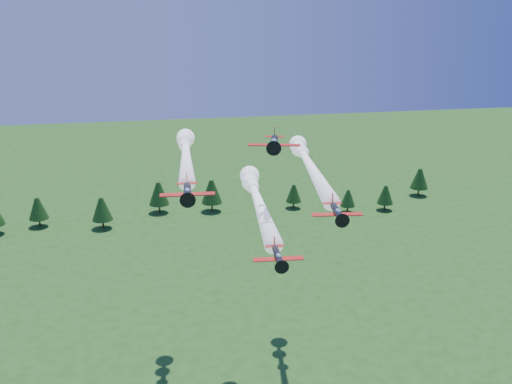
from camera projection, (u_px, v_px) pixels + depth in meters
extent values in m
cylinder|color=black|center=(278.00, 256.00, 72.63)|extent=(1.28, 4.74, 0.87)
cone|color=black|center=(281.00, 265.00, 70.04)|extent=(0.93, 0.85, 0.87)
cone|color=black|center=(282.00, 267.00, 69.55)|extent=(0.41, 0.42, 0.38)
cylinder|color=black|center=(282.00, 267.00, 69.41)|extent=(1.82, 0.20, 1.82)
cube|color=red|center=(278.00, 259.00, 72.39)|extent=(6.50, 1.74, 0.10)
cube|color=red|center=(274.00, 246.00, 75.53)|extent=(2.57, 0.96, 0.06)
cube|color=red|center=(274.00, 241.00, 75.41)|extent=(0.15, 0.83, 1.26)
ellipsoid|color=#82A6C8|center=(279.00, 256.00, 71.79)|extent=(0.71, 1.09, 0.54)
sphere|color=white|center=(253.00, 187.00, 100.75)|extent=(2.30, 2.30, 2.30)
sphere|color=white|center=(251.00, 181.00, 104.26)|extent=(3.00, 3.00, 3.00)
sphere|color=white|center=(249.00, 176.00, 107.78)|extent=(3.70, 3.70, 3.70)
cylinder|color=black|center=(187.00, 191.00, 81.27)|extent=(1.47, 5.78, 1.06)
cone|color=black|center=(188.00, 198.00, 78.12)|extent=(1.13, 1.03, 1.06)
cone|color=black|center=(188.00, 200.00, 77.52)|extent=(0.50, 0.51, 0.47)
cylinder|color=black|center=(188.00, 200.00, 77.35)|extent=(2.22, 0.21, 2.22)
cube|color=red|center=(187.00, 194.00, 80.97)|extent=(7.91, 2.00, 0.13)
cube|color=red|center=(187.00, 183.00, 84.81)|extent=(3.13, 1.12, 0.07)
cube|color=red|center=(187.00, 178.00, 84.65)|extent=(0.17, 1.01, 1.53)
ellipsoid|color=#82A6C8|center=(187.00, 190.00, 80.24)|extent=(0.85, 1.32, 0.66)
sphere|color=white|center=(186.00, 145.00, 109.19)|extent=(2.30, 2.30, 2.30)
sphere|color=white|center=(185.00, 141.00, 112.58)|extent=(3.00, 3.00, 3.00)
sphere|color=white|center=(185.00, 137.00, 115.97)|extent=(3.70, 3.70, 3.70)
cylinder|color=black|center=(337.00, 211.00, 80.62)|extent=(1.68, 5.33, 0.97)
cone|color=black|center=(341.00, 219.00, 77.72)|extent=(1.08, 1.00, 0.97)
cone|color=black|center=(342.00, 220.00, 77.16)|extent=(0.48, 0.49, 0.43)
cylinder|color=black|center=(342.00, 221.00, 77.00)|extent=(2.03, 0.32, 2.04)
cube|color=red|center=(337.00, 214.00, 80.35)|extent=(7.30, 2.29, 0.12)
cube|color=red|center=(332.00, 203.00, 83.89)|extent=(2.90, 1.21, 0.07)
cube|color=red|center=(332.00, 198.00, 83.74)|extent=(0.21, 0.93, 1.41)
ellipsoid|color=#82A6C8|center=(338.00, 211.00, 79.68)|extent=(0.85, 1.25, 0.61)
sphere|color=white|center=(303.00, 153.00, 113.95)|extent=(2.30, 2.30, 2.30)
sphere|color=white|center=(300.00, 148.00, 118.15)|extent=(3.00, 3.00, 3.00)
sphere|color=white|center=(297.00, 143.00, 122.34)|extent=(3.70, 3.70, 3.70)
cylinder|color=black|center=(274.00, 142.00, 85.17)|extent=(2.41, 5.75, 1.05)
cone|color=black|center=(274.00, 147.00, 82.03)|extent=(1.25, 1.17, 1.05)
cone|color=black|center=(274.00, 148.00, 81.43)|extent=(0.56, 0.57, 0.46)
cylinder|color=black|center=(274.00, 148.00, 81.26)|extent=(2.15, 0.58, 2.20)
cube|color=red|center=(274.00, 145.00, 84.87)|extent=(7.87, 3.28, 0.13)
cube|color=red|center=(275.00, 137.00, 88.70)|extent=(3.17, 1.61, 0.07)
cube|color=red|center=(275.00, 131.00, 88.54)|extent=(0.34, 0.99, 1.52)
ellipsoid|color=#82A6C8|center=(274.00, 141.00, 84.14)|extent=(1.04, 1.41, 0.65)
cylinder|color=#382314|center=(103.00, 224.00, 186.48)|extent=(0.60, 0.60, 2.94)
cone|color=#133610|center=(102.00, 209.00, 184.89)|extent=(6.71, 6.71, 7.55)
cylinder|color=#382314|center=(293.00, 205.00, 205.70)|extent=(0.60, 0.60, 2.47)
cone|color=#133610|center=(294.00, 193.00, 204.36)|extent=(5.64, 5.64, 6.34)
cylinder|color=#382314|center=(347.00, 209.00, 201.50)|extent=(0.60, 0.60, 2.30)
cone|color=#133610|center=(348.00, 198.00, 200.25)|extent=(5.26, 5.26, 5.92)
cylinder|color=#382314|center=(385.00, 207.00, 203.62)|extent=(0.60, 0.60, 2.53)
cone|color=#133610|center=(385.00, 195.00, 202.24)|extent=(5.79, 5.79, 6.51)
cylinder|color=#382314|center=(418.00, 192.00, 219.58)|extent=(0.60, 0.60, 2.99)
cone|color=#133610|center=(420.00, 179.00, 217.96)|extent=(6.83, 6.83, 7.69)
cylinder|color=#382314|center=(212.00, 207.00, 202.31)|extent=(0.60, 0.60, 3.22)
cone|color=#133610|center=(212.00, 192.00, 200.57)|extent=(7.35, 7.35, 8.27)
cylinder|color=#382314|center=(40.00, 223.00, 188.00)|extent=(0.60, 0.60, 2.79)
cone|color=#133610|center=(38.00, 208.00, 186.49)|extent=(6.37, 6.37, 7.16)
cylinder|color=#382314|center=(160.00, 208.00, 201.02)|extent=(0.60, 0.60, 3.11)
cone|color=#133610|center=(159.00, 193.00, 199.33)|extent=(7.11, 7.11, 7.99)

